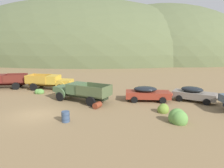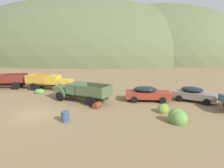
# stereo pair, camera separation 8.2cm
# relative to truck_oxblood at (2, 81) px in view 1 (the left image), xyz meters

# --- Properties ---
(ground_plane) EXTENTS (300.00, 300.00, 0.00)m
(ground_plane) POSITION_rel_truck_oxblood_xyz_m (10.21, -8.69, -1.02)
(ground_plane) COLOR olive
(hill_far_left) EXTENTS (111.04, 72.02, 45.02)m
(hill_far_left) POSITION_rel_truck_oxblood_xyz_m (-11.74, 57.15, -1.02)
(hill_far_left) COLOR #56603D
(hill_far_left) RESTS_ON ground
(hill_distant) EXTENTS (70.34, 72.78, 41.75)m
(hill_distant) POSITION_rel_truck_oxblood_xyz_m (22.32, 66.43, -1.02)
(hill_distant) COLOR #56603D
(hill_distant) RESTS_ON ground
(truck_oxblood) EXTENTS (5.92, 3.73, 1.91)m
(truck_oxblood) POSITION_rel_truck_oxblood_xyz_m (0.00, 0.00, 0.00)
(truck_oxblood) COLOR black
(truck_oxblood) RESTS_ON ground
(truck_faded_yellow) EXTENTS (6.03, 2.47, 1.91)m
(truck_faded_yellow) POSITION_rel_truck_oxblood_xyz_m (7.00, 0.76, -0.01)
(truck_faded_yellow) COLOR brown
(truck_faded_yellow) RESTS_ON ground
(truck_weathered_green) EXTENTS (6.69, 3.77, 1.91)m
(truck_weathered_green) POSITION_rel_truck_oxblood_xyz_m (12.20, -3.78, 0.01)
(truck_weathered_green) COLOR #232B1B
(truck_weathered_green) RESTS_ON ground
(car_rust_red) EXTENTS (5.10, 2.46, 1.57)m
(car_rust_red) POSITION_rel_truck_oxblood_xyz_m (19.61, -2.36, -0.21)
(car_rust_red) COLOR maroon
(car_rust_red) RESTS_ON ground
(car_primer_gray) EXTENTS (4.81, 3.08, 1.57)m
(car_primer_gray) POSITION_rel_truck_oxblood_xyz_m (24.39, -1.71, -0.21)
(car_primer_gray) COLOR slate
(car_primer_gray) RESTS_ON ground
(oil_drum_foreground) EXTENTS (0.66, 0.66, 0.85)m
(oil_drum_foreground) POSITION_rel_truck_oxblood_xyz_m (13.36, -9.77, -0.60)
(oil_drum_foreground) COLOR #384C6B
(oil_drum_foreground) RESTS_ON ground
(oil_drum_tipped) EXTENTS (0.81, 0.99, 0.58)m
(oil_drum_tipped) POSITION_rel_truck_oxblood_xyz_m (14.88, -5.93, -0.73)
(oil_drum_tipped) COLOR brown
(oil_drum_tipped) RESTS_ON ground
(bush_front_right) EXTENTS (1.46, 1.42, 1.43)m
(bush_front_right) POSITION_rel_truck_oxblood_xyz_m (21.96, -8.28, -0.64)
(bush_front_right) COLOR #5B8E42
(bush_front_right) RESTS_ON ground
(bush_near_barrel) EXTENTS (1.15, 0.90, 0.74)m
(bush_near_barrel) POSITION_rel_truck_oxblood_xyz_m (6.42, -1.69, -0.82)
(bush_near_barrel) COLOR #5B8E42
(bush_near_barrel) RESTS_ON ground
(bush_front_left) EXTENTS (1.02, 0.98, 1.02)m
(bush_front_left) POSITION_rel_truck_oxblood_xyz_m (20.95, -5.95, -0.76)
(bush_front_left) COLOR olive
(bush_front_left) RESTS_ON ground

